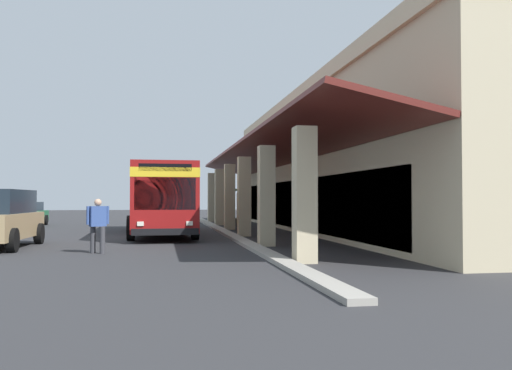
# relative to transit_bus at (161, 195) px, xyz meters

# --- Properties ---
(ground) EXTENTS (120.00, 120.00, 0.00)m
(ground) POSITION_rel_transit_bus_xyz_m (1.89, 6.78, -1.85)
(ground) COLOR #2D2D30
(curb_strip) EXTENTS (37.02, 0.50, 0.12)m
(curb_strip) POSITION_rel_transit_bus_xyz_m (-0.64, 3.05, -1.79)
(curb_strip) COLOR #9E998E
(curb_strip) RESTS_ON ground
(plaza_building) EXTENTS (31.15, 15.68, 7.02)m
(plaza_building) POSITION_rel_transit_bus_xyz_m (-0.64, 12.67, 1.66)
(plaza_building) COLOR #C6B793
(plaza_building) RESTS_ON ground
(transit_bus) EXTENTS (11.28, 3.04, 3.34)m
(transit_bus) POSITION_rel_transit_bus_xyz_m (0.00, 0.00, 0.00)
(transit_bus) COLOR maroon
(transit_bus) RESTS_ON ground
(parked_sedan_green) EXTENTS (4.53, 2.24, 1.47)m
(parked_sedan_green) POSITION_rel_transit_bus_xyz_m (-9.15, -8.20, -1.10)
(parked_sedan_green) COLOR #195933
(parked_sedan_green) RESTS_ON ground
(pedestrian) EXTENTS (0.41, 0.65, 1.66)m
(pedestrian) POSITION_rel_transit_bus_xyz_m (8.72, -1.90, -0.92)
(pedestrian) COLOR #38383D
(pedestrian) RESTS_ON ground
(potted_palm) EXTENTS (1.85, 1.63, 2.34)m
(potted_palm) POSITION_rel_transit_bus_xyz_m (-6.58, 4.59, -1.27)
(potted_palm) COLOR #4C4742
(potted_palm) RESTS_ON ground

